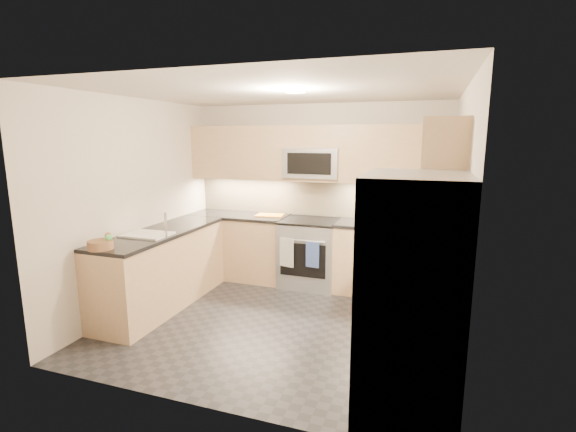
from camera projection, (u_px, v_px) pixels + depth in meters
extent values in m
cube|color=#222227|center=(278.00, 322.00, 4.69)|extent=(3.60, 3.20, 0.00)
cube|color=beige|center=(277.00, 91.00, 4.22)|extent=(3.60, 3.20, 0.02)
cube|color=beige|center=(316.00, 194.00, 5.94)|extent=(3.60, 0.02, 2.50)
cube|color=beige|center=(199.00, 250.00, 2.97)|extent=(3.60, 0.02, 2.50)
cube|color=beige|center=(138.00, 204.00, 5.03)|extent=(0.02, 3.20, 2.50)
cube|color=beige|center=(458.00, 224.00, 3.88)|extent=(0.02, 3.20, 2.50)
cube|color=tan|center=(239.00, 247.00, 6.16)|extent=(1.42, 0.60, 0.90)
cube|color=tan|center=(390.00, 261.00, 5.46)|extent=(1.42, 0.60, 0.90)
cube|color=tan|center=(420.00, 295.00, 4.26)|extent=(0.60, 1.70, 0.90)
cube|color=tan|center=(163.00, 270.00, 5.08)|extent=(0.60, 2.00, 0.90)
cube|color=black|center=(238.00, 216.00, 6.07)|extent=(1.42, 0.63, 0.04)
cube|color=black|center=(392.00, 226.00, 5.38)|extent=(1.42, 0.63, 0.04)
cube|color=black|center=(423.00, 251.00, 4.18)|extent=(0.63, 1.70, 0.04)
cube|color=black|center=(160.00, 232.00, 4.99)|extent=(0.63, 2.00, 0.04)
cube|color=tan|center=(314.00, 153.00, 5.67)|extent=(3.60, 0.35, 0.75)
cube|color=tan|center=(442.00, 160.00, 4.09)|extent=(0.35, 1.95, 0.75)
cube|color=tan|center=(316.00, 198.00, 5.95)|extent=(3.60, 0.01, 0.51)
cube|color=tan|center=(455.00, 220.00, 4.31)|extent=(0.01, 2.30, 0.51)
cube|color=gray|center=(310.00, 253.00, 5.79)|extent=(0.76, 0.65, 0.91)
cube|color=black|center=(310.00, 221.00, 5.70)|extent=(0.76, 0.65, 0.03)
cube|color=black|center=(303.00, 260.00, 5.48)|extent=(0.62, 0.02, 0.45)
cylinder|color=#B2B5BA|center=(302.00, 241.00, 5.41)|extent=(0.60, 0.02, 0.02)
cube|color=#96989D|center=(313.00, 163.00, 5.67)|extent=(0.76, 0.40, 0.40)
cube|color=black|center=(309.00, 164.00, 5.48)|extent=(0.60, 0.01, 0.28)
cube|color=#ADB1B5|center=(411.00, 299.00, 2.99)|extent=(0.70, 0.90, 1.80)
cylinder|color=#B2B5BA|center=(356.00, 295.00, 2.93)|extent=(0.02, 0.02, 1.20)
cylinder|color=#B2B5BA|center=(364.00, 279.00, 3.26)|extent=(0.02, 0.02, 1.20)
cube|color=white|center=(147.00, 240.00, 4.77)|extent=(0.52, 0.38, 0.16)
cylinder|color=silver|center=(166.00, 225.00, 4.65)|extent=(0.03, 0.03, 0.28)
cylinder|color=#4EB14B|center=(423.00, 222.00, 5.13)|extent=(0.32, 0.32, 0.15)
cube|color=orange|center=(270.00, 215.00, 5.96)|extent=(0.41, 0.31, 0.01)
cylinder|color=#8B6241|center=(100.00, 245.00, 4.16)|extent=(0.32, 0.32, 0.09)
sphere|color=#BA3F15|center=(108.00, 236.00, 4.25)|extent=(0.07, 0.07, 0.07)
sphere|color=#4FBA5C|center=(109.00, 237.00, 4.17)|extent=(0.07, 0.07, 0.07)
cube|color=silver|center=(287.00, 252.00, 5.49)|extent=(0.21, 0.06, 0.39)
cube|color=#33498D|center=(312.00, 255.00, 5.38)|extent=(0.18, 0.03, 0.34)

